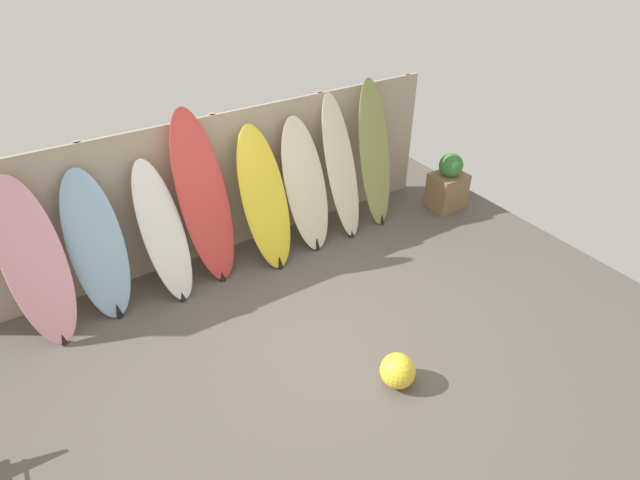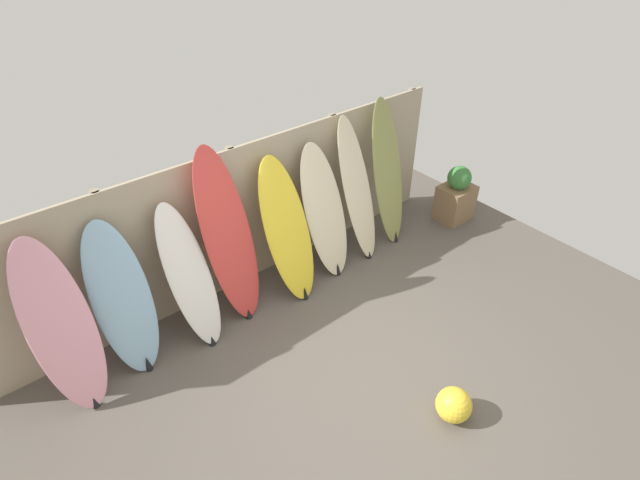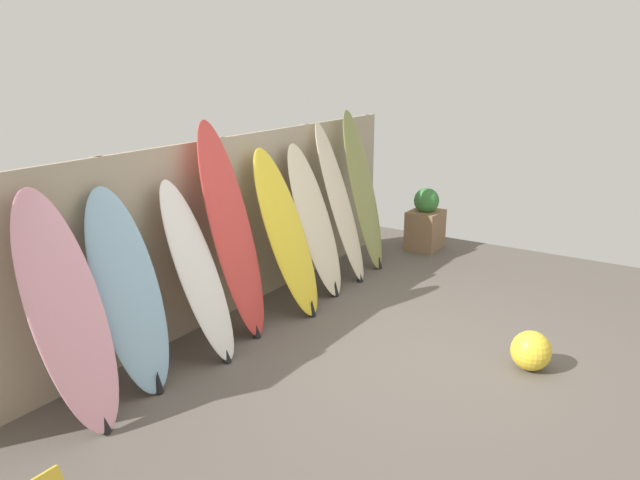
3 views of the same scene
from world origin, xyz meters
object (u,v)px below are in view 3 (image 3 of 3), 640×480
Objects in this scene: surfboard_skyblue_1 at (129,293)px; planter_box at (425,222)px; surfboard_pink_0 at (67,313)px; surfboard_cream_5 at (315,222)px; surfboard_white_2 at (198,272)px; surfboard_yellow_4 at (286,233)px; surfboard_red_3 at (232,232)px; surfboard_cream_6 at (340,203)px; beach_ball at (531,351)px; surfboard_olive_7 at (363,192)px.

planter_box is at bearing -5.12° from surfboard_skyblue_1.
surfboard_cream_5 is at bearing -0.07° from surfboard_pink_0.
surfboard_cream_5 is at bearing 0.27° from surfboard_white_2.
surfboard_white_2 is at bearing -179.73° from surfboard_cream_5.
planter_box is at bearing -6.24° from surfboard_yellow_4.
surfboard_cream_6 is (1.86, -0.04, -0.09)m from surfboard_red_3.
surfboard_cream_6 is 5.45× the size of beach_ball.
surfboard_pink_0 is 3.10m from surfboard_cream_5.
surfboard_white_2 is 4.06m from planter_box.
beach_ball is (0.08, -2.47, -0.67)m from surfboard_yellow_4.
surfboard_olive_7 is 5.73× the size of beach_ball.
surfboard_yellow_4 is 2.85m from planter_box.
surfboard_pink_0 is 3.65m from surfboard_cream_6.
surfboard_red_3 reaches higher than surfboard_olive_7.
surfboard_yellow_4 reaches higher than planter_box.
surfboard_white_2 is at bearing -179.46° from surfboard_olive_7.
surfboard_skyblue_1 is 3.07m from surfboard_cream_6.
surfboard_cream_5 is (1.31, -0.05, -0.19)m from surfboard_red_3.
surfboard_white_2 is at bearing 178.10° from surfboard_yellow_4.
surfboard_red_3 is 1.10× the size of surfboard_cream_6.
surfboard_cream_5 is (1.84, 0.01, 0.04)m from surfboard_white_2.
surfboard_yellow_4 is (2.50, -0.05, -0.01)m from surfboard_pink_0.
surfboard_pink_0 reaches higher than surfboard_white_2.
surfboard_pink_0 is 1.80m from surfboard_red_3.
surfboard_yellow_4 is 1.71m from surfboard_olive_7.
planter_box is at bearing -12.78° from surfboard_cream_6.
surfboard_white_2 is 0.94× the size of surfboard_cream_5.
surfboard_pink_0 is 4.20m from surfboard_olive_7.
surfboard_cream_5 is at bearing -178.21° from surfboard_cream_6.
surfboard_olive_7 is (2.41, -0.03, -0.05)m from surfboard_red_3.
beach_ball is at bearing -101.82° from surfboard_cream_5.
surfboard_red_3 is at bearing 6.59° from surfboard_white_2.
surfboard_cream_6 is (2.39, 0.03, 0.14)m from surfboard_white_2.
surfboard_yellow_4 is at bearing -176.69° from surfboard_cream_6.
surfboard_yellow_4 is at bearing -1.90° from surfboard_white_2.
surfboard_pink_0 is at bearing 179.93° from surfboard_cream_5.
surfboard_yellow_4 is 0.87× the size of surfboard_olive_7.
surfboard_pink_0 is 0.93× the size of surfboard_cream_6.
surfboard_red_3 is 1.22× the size of surfboard_cream_5.
surfboard_yellow_4 is (1.23, -0.04, 0.06)m from surfboard_white_2.
surfboard_red_3 is at bearing 1.56° from surfboard_pink_0.
surfboard_olive_7 is at bearing 1.00° from surfboard_cream_5.
surfboard_olive_7 reaches higher than surfboard_skyblue_1.
surfboard_white_2 is 4.62× the size of beach_ball.
surfboard_yellow_4 is at bearing -175.31° from surfboard_cream_5.
surfboard_cream_5 is 1.95× the size of planter_box.
surfboard_cream_6 is (1.16, 0.07, 0.08)m from surfboard_yellow_4.
surfboard_skyblue_1 is at bearing 176.51° from surfboard_yellow_4.
surfboard_cream_5 reaches higher than surfboard_skyblue_1.
surfboard_white_2 is 2.94m from surfboard_olive_7.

